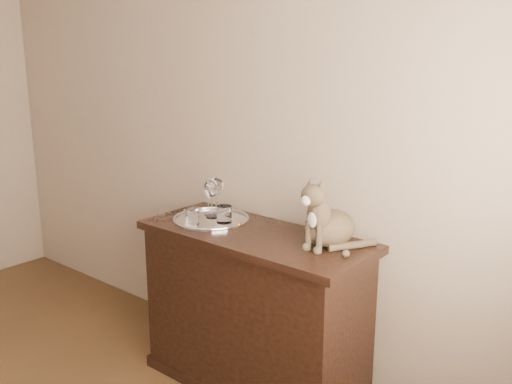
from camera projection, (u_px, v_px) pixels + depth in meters
wall_back at (209, 116)px, 3.28m from camera, size 4.00×0.10×2.70m
sideboard at (255, 312)px, 2.91m from camera, size 1.20×0.50×0.85m
tray at (211, 220)px, 3.00m from camera, size 0.40×0.40×0.01m
wine_glass_a at (208, 199)px, 3.07m from camera, size 0.07×0.07×0.17m
wine_glass_b at (216, 196)px, 3.06m from camera, size 0.08×0.08×0.21m
wine_glass_d at (212, 198)px, 3.01m from camera, size 0.08×0.08×0.21m
tumbler_b at (192, 217)px, 2.90m from camera, size 0.07×0.07×0.08m
tumbler_c at (224, 214)px, 2.93m from camera, size 0.08×0.08×0.09m
cat at (330, 210)px, 2.59m from camera, size 0.36×0.34×0.33m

